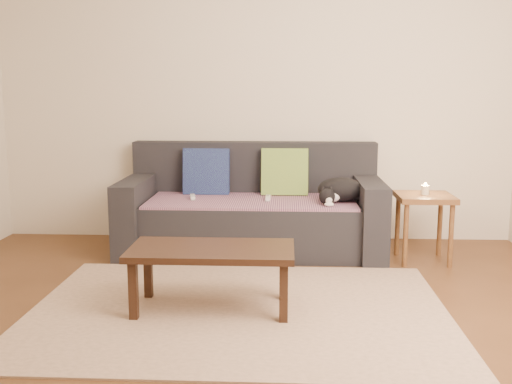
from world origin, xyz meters
TOP-DOWN VIEW (x-y plane):
  - ground at (0.00, 0.00)m, footprint 4.50×4.50m
  - back_wall at (0.00, 2.00)m, footprint 4.50×0.04m
  - sofa at (0.00, 1.57)m, footprint 2.10×0.94m
  - throw_blanket at (0.00, 1.48)m, footprint 1.66×0.74m
  - cushion_navy at (-0.40, 1.74)m, footprint 0.39×0.14m
  - cushion_green at (0.26, 1.74)m, footprint 0.39×0.17m
  - cat at (0.70, 1.42)m, footprint 0.45×0.43m
  - wii_remote_a at (-0.48, 1.48)m, footprint 0.07×0.15m
  - wii_remote_b at (0.13, 1.47)m, footprint 0.04×0.15m
  - side_table at (1.34, 1.31)m, footprint 0.42×0.42m
  - candle at (1.34, 1.31)m, footprint 0.06×0.06m
  - rug at (0.00, 0.15)m, footprint 2.50×1.80m
  - coffee_table at (-0.16, 0.16)m, footprint 0.98×0.49m

SIDE VIEW (x-z plane):
  - ground at x=0.00m, z-range 0.00..0.00m
  - rug at x=0.00m, z-range 0.00..0.01m
  - sofa at x=0.00m, z-range -0.13..0.74m
  - coffee_table at x=-0.16m, z-range 0.15..0.54m
  - throw_blanket at x=0.00m, z-range 0.42..0.44m
  - side_table at x=1.34m, z-range 0.17..0.69m
  - wii_remote_a at x=-0.48m, z-range 0.44..0.47m
  - wii_remote_b at x=0.13m, z-range 0.44..0.47m
  - cat at x=0.70m, z-range 0.44..0.63m
  - candle at x=1.34m, z-range 0.51..0.61m
  - cushion_navy at x=-0.40m, z-range 0.43..0.83m
  - cushion_green at x=0.26m, z-range 0.43..0.83m
  - back_wall at x=0.00m, z-range 0.00..2.60m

